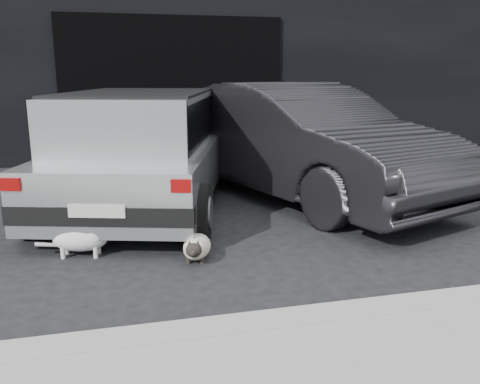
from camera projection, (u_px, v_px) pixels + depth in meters
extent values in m
plane|color=black|center=(130.00, 226.00, 5.51)|extent=(80.00, 80.00, 0.00)
cube|color=black|center=(161.00, 29.00, 10.82)|extent=(34.00, 4.00, 5.00)
cube|color=black|center=(174.00, 90.00, 9.20)|extent=(4.00, 0.10, 2.60)
cube|color=gray|center=(303.00, 323.00, 3.28)|extent=(18.00, 0.25, 0.12)
cube|color=silver|center=(146.00, 167.00, 6.30)|extent=(2.71, 4.12, 0.60)
cube|color=silver|center=(140.00, 120.00, 5.97)|extent=(2.15, 2.85, 0.60)
cube|color=black|center=(140.00, 120.00, 5.97)|extent=(2.14, 2.76, 0.49)
cube|color=black|center=(100.00, 215.00, 4.54)|extent=(1.69, 0.64, 0.18)
cube|color=black|center=(172.00, 151.00, 8.10)|extent=(1.69, 0.64, 0.18)
cube|color=silver|center=(97.00, 211.00, 4.45)|extent=(0.49, 0.16, 0.12)
cube|color=#8C0707|center=(10.00, 184.00, 4.43)|extent=(0.18, 0.08, 0.12)
cube|color=#8C0707|center=(181.00, 186.00, 4.36)|extent=(0.18, 0.08, 0.12)
cube|color=black|center=(138.00, 93.00, 5.89)|extent=(2.08, 2.61, 0.03)
cylinder|color=black|center=(33.00, 210.00, 5.05)|extent=(0.37, 0.62, 0.58)
cylinder|color=slate|center=(22.00, 210.00, 5.06)|extent=(0.11, 0.31, 0.32)
cylinder|color=black|center=(199.00, 212.00, 4.98)|extent=(0.37, 0.62, 0.58)
cylinder|color=slate|center=(210.00, 213.00, 4.97)|extent=(0.11, 0.31, 0.32)
cylinder|color=black|center=(111.00, 163.00, 7.65)|extent=(0.37, 0.62, 0.58)
cylinder|color=slate|center=(104.00, 163.00, 7.66)|extent=(0.11, 0.31, 0.32)
cylinder|color=black|center=(221.00, 164.00, 7.58)|extent=(0.37, 0.62, 0.58)
cylinder|color=slate|center=(229.00, 164.00, 7.58)|extent=(0.11, 0.31, 0.32)
imported|color=black|center=(299.00, 141.00, 6.67)|extent=(3.00, 4.81, 1.50)
ellipsoid|color=beige|center=(197.00, 246.00, 4.57)|extent=(0.37, 0.54, 0.19)
ellipsoid|color=beige|center=(195.00, 249.00, 4.44)|extent=(0.26, 0.26, 0.18)
ellipsoid|color=black|center=(194.00, 250.00, 4.31)|extent=(0.17, 0.16, 0.13)
sphere|color=black|center=(193.00, 253.00, 4.26)|extent=(0.06, 0.06, 0.06)
cone|color=black|center=(198.00, 243.00, 4.31)|extent=(0.06, 0.07, 0.07)
cone|color=black|center=(190.00, 243.00, 4.31)|extent=(0.06, 0.07, 0.07)
cylinder|color=black|center=(202.00, 260.00, 4.44)|extent=(0.04, 0.04, 0.06)
cylinder|color=black|center=(188.00, 260.00, 4.45)|extent=(0.04, 0.04, 0.06)
cylinder|color=black|center=(205.00, 249.00, 4.73)|extent=(0.04, 0.04, 0.06)
cylinder|color=black|center=(192.00, 249.00, 4.73)|extent=(0.04, 0.04, 0.06)
cylinder|color=black|center=(200.00, 240.00, 4.84)|extent=(0.06, 0.27, 0.08)
ellipsoid|color=silver|center=(80.00, 240.00, 4.60)|extent=(0.53, 0.34, 0.21)
ellipsoid|color=silver|center=(94.00, 237.00, 4.60)|extent=(0.25, 0.25, 0.18)
ellipsoid|color=silver|center=(108.00, 229.00, 4.59)|extent=(0.15, 0.16, 0.13)
sphere|color=silver|center=(114.00, 230.00, 4.59)|extent=(0.06, 0.06, 0.06)
cone|color=silver|center=(106.00, 222.00, 4.61)|extent=(0.07, 0.06, 0.07)
cone|color=silver|center=(105.00, 224.00, 4.54)|extent=(0.07, 0.06, 0.07)
cylinder|color=silver|center=(99.00, 247.00, 4.69)|extent=(0.04, 0.04, 0.12)
cylinder|color=silver|center=(96.00, 252.00, 4.57)|extent=(0.04, 0.04, 0.12)
cylinder|color=silver|center=(67.00, 247.00, 4.68)|extent=(0.04, 0.04, 0.12)
cylinder|color=silver|center=(63.00, 252.00, 4.56)|extent=(0.04, 0.04, 0.12)
cylinder|color=silver|center=(51.00, 245.00, 4.60)|extent=(0.27, 0.08, 0.08)
ellipsoid|color=gray|center=(69.00, 238.00, 4.57)|extent=(0.20, 0.17, 0.09)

